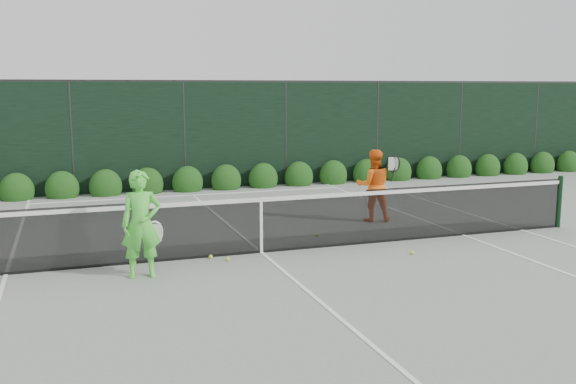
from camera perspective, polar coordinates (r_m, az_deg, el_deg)
name	(u,v)px	position (r m, az deg, el deg)	size (l,w,h in m)	color
ground	(261,253)	(11.26, -2.38, -5.42)	(80.00, 80.00, 0.00)	gray
tennis_net	(260,223)	(11.13, -2.52, -2.79)	(12.90, 0.10, 1.07)	black
player_woman	(141,224)	(9.93, -12.90, -2.81)	(0.65, 0.40, 1.64)	#4FD93F
player_man	(374,185)	(13.90, 7.61, 0.59)	(0.94, 0.77, 1.55)	orange
court_lines	(261,252)	(11.26, -2.38, -5.39)	(11.03, 23.83, 0.01)	white
windscreen_fence	(320,191)	(8.44, 2.84, 0.11)	(32.00, 21.07, 3.06)	black
hedge_row	(188,183)	(18.06, -8.92, 0.83)	(31.66, 0.65, 0.94)	#153D10
tennis_balls	(263,253)	(11.14, -2.20, -5.41)	(4.69, 1.82, 0.07)	#C3E432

